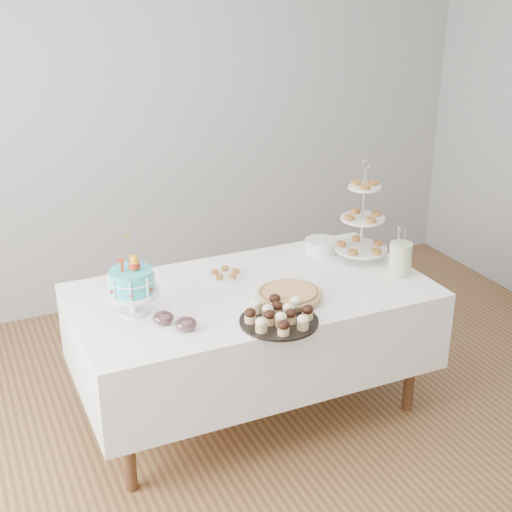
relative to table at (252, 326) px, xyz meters
name	(u,v)px	position (x,y,z in m)	size (l,w,h in m)	color
floor	(275,438)	(0.00, -0.30, -0.54)	(5.00, 5.00, 0.00)	brown
walls	(278,204)	(0.00, -0.30, 0.81)	(5.04, 4.04, 2.70)	#A0A2A5
table	(252,326)	(0.00, 0.00, 0.00)	(1.92, 1.02, 0.77)	white
birthday_cake	(133,294)	(-0.66, -0.02, 0.34)	(0.27, 0.27, 0.42)	white
cupcake_tray	(279,315)	(-0.04, -0.40, 0.27)	(0.39, 0.39, 0.09)	black
pie	(290,295)	(0.12, -0.20, 0.26)	(0.34, 0.34, 0.05)	tan
tiered_stand	(363,219)	(0.76, 0.11, 0.48)	(0.31, 0.31, 0.61)	silver
plate_stack	(321,246)	(0.60, 0.32, 0.27)	(0.20, 0.20, 0.08)	white
pastry_plate	(225,274)	(-0.07, 0.21, 0.24)	(0.21, 0.21, 0.03)	white
jam_bowl_a	(186,324)	(-0.47, -0.28, 0.26)	(0.11, 0.11, 0.06)	silver
jam_bowl_b	(163,318)	(-0.55, -0.17, 0.26)	(0.10, 0.10, 0.06)	silver
utensil_pitcher	(400,257)	(0.84, -0.16, 0.33)	(0.13, 0.13, 0.29)	white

